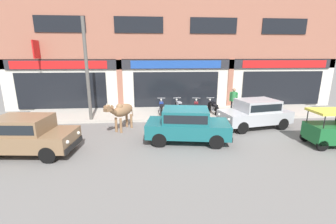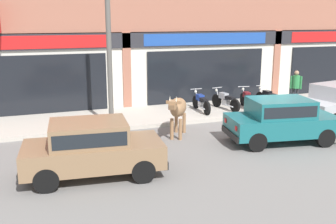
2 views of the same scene
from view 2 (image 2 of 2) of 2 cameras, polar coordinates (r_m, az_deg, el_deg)
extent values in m
plane|color=slate|center=(14.31, 14.78, -3.14)|extent=(90.00, 90.00, 0.00)
cube|color=#B7AFA3|center=(17.45, 7.75, 0.40)|extent=(19.00, 3.22, 0.14)
cube|color=silver|center=(18.83, 5.25, 6.46)|extent=(23.00, 0.55, 3.40)
cube|color=#28282D|center=(18.43, 5.76, 10.51)|extent=(22.08, 0.08, 0.64)
cube|color=black|center=(16.81, -18.74, 3.75)|extent=(5.83, 0.10, 2.40)
cube|color=red|center=(16.61, -19.19, 9.52)|extent=(6.13, 0.05, 0.52)
cube|color=#9E604C|center=(17.28, -5.99, 5.81)|extent=(0.36, 0.12, 3.40)
cube|color=black|center=(18.58, 5.65, 5.27)|extent=(5.83, 0.10, 2.40)
cube|color=#1E479E|center=(18.40, 5.80, 10.50)|extent=(6.13, 0.05, 0.52)
cube|color=#9E604C|center=(20.50, 15.43, 6.60)|extent=(0.36, 0.12, 3.40)
ellipsoid|color=#936B47|center=(13.40, 1.50, 0.69)|extent=(1.16, 1.47, 0.60)
sphere|color=#936B47|center=(13.08, 1.31, 1.39)|extent=(0.32, 0.32, 0.32)
cylinder|color=#936B47|center=(13.12, 1.80, -2.55)|extent=(0.12, 0.12, 0.72)
cylinder|color=#936B47|center=(13.17, 0.57, -2.49)|extent=(0.12, 0.12, 0.72)
cylinder|color=#936B47|center=(13.95, 2.35, -1.59)|extent=(0.12, 0.12, 0.72)
cylinder|color=#936B47|center=(13.99, 1.19, -1.53)|extent=(0.12, 0.12, 0.72)
cylinder|color=#936B47|center=(12.57, 0.90, 0.55)|extent=(0.44, 0.52, 0.43)
cube|color=#936B47|center=(12.29, 0.70, 1.06)|extent=(0.37, 0.42, 0.26)
cube|color=brown|center=(12.12, 0.55, 0.69)|extent=(0.21, 0.20, 0.14)
cone|color=beige|center=(12.27, 1.19, 1.90)|extent=(0.11, 0.13, 0.19)
cone|color=beige|center=(12.31, 0.28, 1.93)|extent=(0.11, 0.13, 0.19)
cube|color=#936B47|center=(12.33, 1.50, 1.38)|extent=(0.14, 0.11, 0.10)
cube|color=#936B47|center=(12.38, 0.04, 1.43)|extent=(0.14, 0.11, 0.10)
cylinder|color=#936B47|center=(14.16, 1.98, 0.48)|extent=(0.12, 0.16, 0.60)
cylinder|color=black|center=(11.15, -4.99, -5.86)|extent=(0.61, 0.24, 0.60)
cylinder|color=black|center=(9.82, -3.61, -8.57)|extent=(0.61, 0.24, 0.60)
cylinder|color=black|center=(11.05, -16.91, -6.60)|extent=(0.61, 0.24, 0.60)
cylinder|color=black|center=(9.71, -17.26, -9.45)|extent=(0.61, 0.24, 0.60)
cube|color=#846647|center=(10.26, -10.75, -6.01)|extent=(3.64, 1.94, 0.60)
cube|color=#846647|center=(10.08, -11.46, -2.94)|extent=(2.03, 1.62, 0.56)
cube|color=black|center=(10.08, -11.46, -2.94)|extent=(1.89, 1.63, 0.35)
cube|color=black|center=(10.56, -1.23, -6.47)|extent=(0.27, 1.52, 0.20)
cube|color=black|center=(10.40, -20.32, -7.66)|extent=(0.27, 1.52, 0.20)
sphere|color=silver|center=(10.91, -1.65, -4.14)|extent=(0.14, 0.14, 0.14)
sphere|color=silver|center=(10.03, -0.46, -5.76)|extent=(0.14, 0.14, 0.14)
cube|color=red|center=(10.77, -20.33, -5.14)|extent=(0.05, 0.16, 0.14)
cube|color=red|center=(9.84, -20.91, -6.95)|extent=(0.05, 0.16, 0.14)
cylinder|color=black|center=(15.69, 22.77, -1.17)|extent=(0.62, 0.29, 0.60)
cylinder|color=black|center=(16.56, 18.83, -0.11)|extent=(0.62, 0.29, 0.60)
cube|color=black|center=(15.66, 19.43, -0.61)|extent=(0.39, 1.52, 0.20)
sphere|color=silver|center=(15.28, 20.80, 0.10)|extent=(0.14, 0.14, 0.14)
sphere|color=silver|center=(15.88, 18.13, 0.79)|extent=(0.14, 0.14, 0.14)
cylinder|color=black|center=(14.56, 18.89, -1.92)|extent=(0.62, 0.27, 0.60)
cylinder|color=black|center=(13.38, 21.89, -3.50)|extent=(0.62, 0.27, 0.60)
cylinder|color=black|center=(13.59, 10.40, -2.48)|extent=(0.62, 0.27, 0.60)
cylinder|color=black|center=(12.31, 12.80, -4.27)|extent=(0.62, 0.27, 0.60)
cube|color=#196066|center=(13.34, 16.19, -1.76)|extent=(3.71, 2.13, 0.60)
cube|color=#196066|center=(13.16, 15.96, 0.65)|extent=(2.10, 1.72, 0.56)
cube|color=black|center=(13.16, 15.96, 0.65)|extent=(1.96, 1.72, 0.35)
cube|color=black|center=(14.25, 22.35, -2.21)|extent=(0.36, 1.52, 0.20)
cube|color=black|center=(12.72, 9.14, -3.16)|extent=(0.36, 1.52, 0.20)
sphere|color=silver|center=(14.58, 21.55, -0.57)|extent=(0.14, 0.14, 0.14)
cube|color=red|center=(13.07, 8.35, -1.21)|extent=(0.05, 0.16, 0.14)
cube|color=red|center=(12.18, 9.87, -2.37)|extent=(0.05, 0.16, 0.14)
cylinder|color=black|center=(17.14, 4.05, 1.45)|extent=(0.12, 0.56, 0.56)
cylinder|color=black|center=(16.01, 5.68, 0.56)|extent=(0.12, 0.56, 0.56)
cube|color=#B2B5BA|center=(16.55, 4.87, 1.14)|extent=(0.21, 0.33, 0.24)
cube|color=navy|center=(16.64, 4.68, 2.13)|extent=(0.26, 0.41, 0.24)
cube|color=black|center=(16.28, 5.20, 1.80)|extent=(0.24, 0.53, 0.12)
cylinder|color=#B2B5BA|center=(17.03, 4.14, 2.40)|extent=(0.05, 0.27, 0.59)
cylinder|color=#B2B5BA|center=(17.01, 4.11, 3.35)|extent=(0.52, 0.05, 0.03)
sphere|color=silver|center=(17.09, 4.03, 2.99)|extent=(0.12, 0.12, 0.12)
cylinder|color=#B2B5BA|center=(16.20, 4.98, 0.58)|extent=(0.08, 0.48, 0.06)
cylinder|color=black|center=(17.55, 7.06, 1.67)|extent=(0.20, 0.57, 0.56)
cylinder|color=black|center=(16.61, 9.70, 0.90)|extent=(0.20, 0.57, 0.56)
cube|color=#B2B5BA|center=(17.05, 8.39, 1.42)|extent=(0.26, 0.35, 0.24)
cube|color=#A8AAB2|center=(17.12, 8.08, 2.37)|extent=(0.31, 0.44, 0.24)
cube|color=black|center=(16.82, 8.93, 2.07)|extent=(0.32, 0.55, 0.12)
cylinder|color=#B2B5BA|center=(17.45, 7.21, 2.60)|extent=(0.09, 0.27, 0.59)
cylinder|color=#B2B5BA|center=(17.43, 7.16, 3.53)|extent=(0.52, 0.13, 0.03)
sphere|color=silver|center=(17.50, 7.02, 3.17)|extent=(0.12, 0.12, 0.12)
cylinder|color=#B2B5BA|center=(16.73, 8.86, 0.89)|extent=(0.15, 0.48, 0.06)
cylinder|color=black|center=(18.01, 10.81, 1.83)|extent=(0.22, 0.57, 0.56)
cylinder|color=black|center=(16.85, 12.14, 0.98)|extent=(0.22, 0.57, 0.56)
cube|color=#B2B5BA|center=(17.40, 11.48, 1.53)|extent=(0.26, 0.36, 0.24)
cube|color=maroon|center=(17.50, 11.35, 2.47)|extent=(0.32, 0.44, 0.24)
cube|color=black|center=(17.13, 11.78, 2.15)|extent=(0.33, 0.55, 0.12)
cylinder|color=#B2B5BA|center=(17.89, 10.92, 2.73)|extent=(0.10, 0.27, 0.59)
cylinder|color=#B2B5BA|center=(17.88, 10.92, 3.64)|extent=(0.51, 0.14, 0.03)
sphere|color=silver|center=(17.96, 10.84, 3.29)|extent=(0.12, 0.12, 0.12)
cylinder|color=#B2B5BA|center=(17.05, 11.51, 1.01)|extent=(0.16, 0.48, 0.06)
cylinder|color=black|center=(18.48, 13.23, 2.01)|extent=(0.14, 0.57, 0.56)
cylinder|color=black|center=(17.52, 15.68, 1.25)|extent=(0.14, 0.57, 0.56)
cube|color=#B2B5BA|center=(17.97, 14.47, 1.75)|extent=(0.22, 0.33, 0.24)
cube|color=black|center=(18.05, 14.20, 2.65)|extent=(0.27, 0.42, 0.24)
cube|color=black|center=(17.74, 14.99, 2.36)|extent=(0.26, 0.53, 0.12)
cylinder|color=#B2B5BA|center=(18.38, 13.39, 2.89)|extent=(0.06, 0.27, 0.59)
cylinder|color=#B2B5BA|center=(18.36, 13.36, 3.77)|extent=(0.52, 0.07, 0.03)
sphere|color=silver|center=(18.43, 13.23, 3.43)|extent=(0.12, 0.12, 0.12)
cylinder|color=#B2B5BA|center=(17.65, 14.89, 1.25)|extent=(0.09, 0.48, 0.06)
cylinder|color=#2D2D33|center=(18.37, 18.22, 2.03)|extent=(0.11, 0.11, 0.82)
cylinder|color=#2D2D33|center=(18.37, 17.66, 2.07)|extent=(0.11, 0.11, 0.82)
cylinder|color=#33934C|center=(18.25, 18.09, 4.18)|extent=(0.32, 0.32, 0.56)
cylinder|color=#33934C|center=(18.26, 18.74, 4.04)|extent=(0.08, 0.08, 0.56)
cylinder|color=#33934C|center=(18.26, 17.43, 4.14)|extent=(0.08, 0.08, 0.56)
sphere|color=tan|center=(18.20, 18.18, 5.42)|extent=(0.20, 0.20, 0.20)
cylinder|color=#595651|center=(14.05, -8.54, 8.73)|extent=(0.18, 0.18, 5.43)
camera|label=1|loc=(6.21, 58.78, 4.11)|focal=24.00mm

